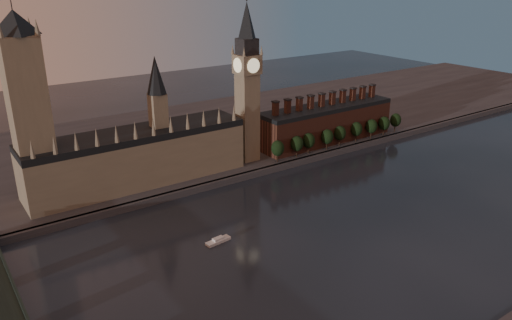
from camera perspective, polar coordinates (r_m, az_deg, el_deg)
The scene contains 16 objects.
ground at distance 255.85m, azimuth 11.17°, elevation -8.33°, with size 900.00×900.00×0.00m, color black.
north_bank at distance 388.23m, azimuth -7.82°, elevation 2.43°, with size 900.00×182.00×4.00m.
palace_of_westminster at distance 302.55m, azimuth -13.28°, elevation 0.66°, with size 130.00×30.30×74.00m.
victoria_tower at distance 277.98m, azimuth -24.60°, elevation 5.64°, with size 24.00×24.00×108.00m.
big_ben at distance 321.98m, azimuth -1.02°, elevation 8.94°, with size 15.00×15.00×107.00m.
chimney_block at distance 373.90m, azimuth 7.98°, elevation 4.25°, with size 110.00×25.00×37.00m.
embankment_tree_0 at distance 329.10m, azimuth 2.49°, elevation 1.34°, with size 8.60×8.60×14.88m.
embankment_tree_1 at distance 338.90m, azimuth 4.70°, elevation 1.87°, with size 8.60×8.60×14.88m.
embankment_tree_2 at distance 345.88m, azimuth 6.04°, elevation 2.22°, with size 8.60×8.60×14.88m.
embankment_tree_3 at distance 355.75m, azimuth 8.15°, elevation 2.65°, with size 8.60×8.60×14.88m.
embankment_tree_4 at distance 365.25m, azimuth 9.57°, elevation 3.05°, with size 8.60×8.60×14.88m.
embankment_tree_5 at distance 377.06m, azimuth 11.40°, elevation 3.49°, with size 8.60×8.60×14.88m.
embankment_tree_6 at distance 386.40m, azimuth 13.07°, elevation 3.78°, with size 8.60×8.60×14.88m.
embankment_tree_7 at distance 396.37m, azimuth 14.44°, elevation 4.08°, with size 8.60×8.60×14.88m.
embankment_tree_8 at distance 407.49m, azimuth 15.66°, elevation 4.41°, with size 8.60×8.60×14.88m.
river_boat at distance 244.43m, azimuth -4.34°, elevation -9.16°, with size 13.15×4.99×2.57m.
Camera 1 is at (-165.59, -151.79, 122.46)m, focal length 35.00 mm.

